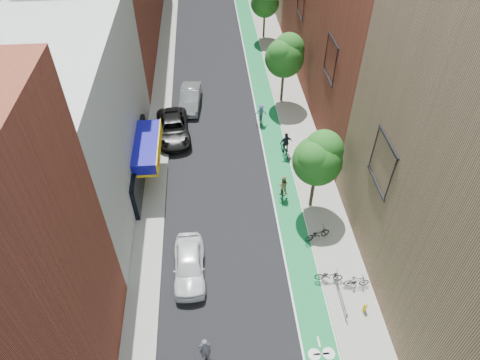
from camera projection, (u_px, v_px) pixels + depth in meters
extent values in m
plane|color=black|center=(247.00, 342.00, 23.82)|extent=(160.00, 160.00, 0.00)
cube|color=#12662C|center=(262.00, 91.00, 42.93)|extent=(2.00, 68.00, 0.01)
cube|color=gray|center=(162.00, 95.00, 42.29)|extent=(2.00, 68.00, 0.15)
cube|color=gray|center=(287.00, 90.00, 43.04)|extent=(3.00, 68.00, 0.15)
cube|color=silver|center=(69.00, 118.00, 29.22)|extent=(8.00, 20.00, 12.00)
cylinder|color=#332619|center=(312.00, 190.00, 30.29)|extent=(0.24, 0.24, 3.30)
sphere|color=#1E5516|center=(317.00, 161.00, 28.42)|extent=(3.36, 3.36, 3.36)
sphere|color=#1E5516|center=(324.00, 149.00, 28.17)|extent=(2.64, 2.64, 2.64)
sphere|color=#1E5516|center=(315.00, 159.00, 27.85)|extent=(2.40, 2.40, 2.40)
cylinder|color=#332619|center=(282.00, 86.00, 40.39)|extent=(0.24, 0.24, 3.47)
sphere|color=#1E5516|center=(284.00, 58.00, 38.43)|extent=(3.53, 3.53, 3.53)
sphere|color=#1E5516|center=(289.00, 48.00, 38.15)|extent=(2.77, 2.77, 2.77)
sphere|color=#1E5516|center=(282.00, 54.00, 37.85)|extent=(2.52, 2.52, 2.52)
cylinder|color=#332619|center=(264.00, 25.00, 50.65)|extent=(0.24, 0.24, 3.19)
sphere|color=#1E5516|center=(265.00, 3.00, 48.84)|extent=(3.25, 3.25, 3.25)
sphere|color=#1E5516|center=(263.00, 0.00, 48.29)|extent=(2.32, 2.32, 2.32)
imported|color=white|center=(189.00, 265.00, 26.64)|extent=(1.99, 4.80, 1.62)
imported|color=black|center=(173.00, 128.00, 37.03)|extent=(3.29, 6.11, 1.63)
imported|color=gray|center=(190.00, 98.00, 40.50)|extent=(2.21, 5.22, 1.68)
imported|color=black|center=(206.00, 357.00, 22.78)|extent=(0.65, 1.60, 0.82)
imported|color=#54545C|center=(205.00, 349.00, 22.29)|extent=(0.67, 0.47, 1.78)
imported|color=black|center=(282.00, 193.00, 31.75)|extent=(0.75, 1.66, 0.97)
imported|color=#9B8A5A|center=(283.00, 185.00, 31.34)|extent=(0.92, 0.78, 1.67)
imported|color=black|center=(286.00, 151.00, 35.30)|extent=(1.04, 1.89, 0.94)
imported|color=black|center=(286.00, 143.00, 34.81)|extent=(1.18, 0.71, 1.88)
imported|color=black|center=(261.00, 119.00, 38.61)|extent=(0.60, 1.69, 0.99)
imported|color=#415B76|center=(261.00, 112.00, 38.24)|extent=(1.07, 0.67, 1.59)
imported|color=black|center=(329.00, 276.00, 26.31)|extent=(1.79, 0.82, 0.91)
imported|color=black|center=(357.00, 281.00, 25.99)|extent=(1.60, 0.51, 0.95)
imported|color=black|center=(317.00, 234.00, 28.69)|extent=(1.92, 1.16, 0.95)
cylinder|color=gold|center=(365.00, 308.00, 24.92)|extent=(0.22, 0.22, 0.50)
sphere|color=gold|center=(366.00, 305.00, 24.70)|extent=(0.24, 0.24, 0.24)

